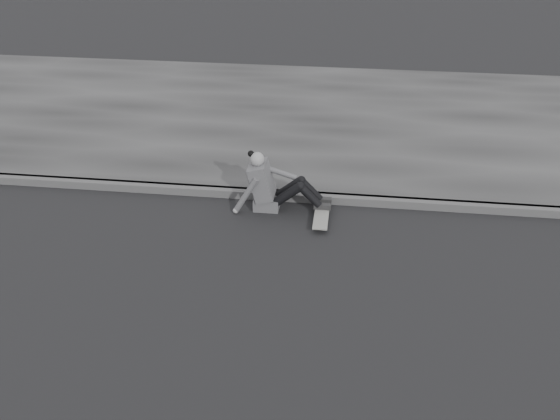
# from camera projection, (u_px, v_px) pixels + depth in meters

# --- Properties ---
(ground) EXTENTS (80.00, 80.00, 0.00)m
(ground) POSITION_uv_depth(u_px,v_px,m) (501.00, 331.00, 6.70)
(ground) COLOR black
(ground) RESTS_ON ground
(curb) EXTENTS (24.00, 0.16, 0.12)m
(curb) POSITION_uv_depth(u_px,v_px,m) (469.00, 207.00, 8.88)
(curb) COLOR #4C4C4C
(curb) RESTS_ON ground
(sidewalk) EXTENTS (24.00, 6.00, 0.12)m
(sidewalk) POSITION_uv_depth(u_px,v_px,m) (447.00, 125.00, 11.46)
(sidewalk) COLOR #343434
(sidewalk) RESTS_ON ground
(skateboard) EXTENTS (0.20, 0.78, 0.09)m
(skateboard) POSITION_uv_depth(u_px,v_px,m) (321.00, 215.00, 8.65)
(skateboard) COLOR #959590
(skateboard) RESTS_ON ground
(seated_woman) EXTENTS (1.38, 0.46, 0.88)m
(seated_woman) POSITION_uv_depth(u_px,v_px,m) (271.00, 186.00, 8.79)
(seated_woman) COLOR #525255
(seated_woman) RESTS_ON ground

